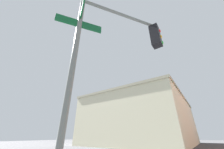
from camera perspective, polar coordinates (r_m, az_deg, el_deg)
name	(u,v)px	position (r m, az deg, el deg)	size (l,w,h in m)	color
traffic_signal_near	(121,44)	(3.39, 4.21, 13.91)	(1.89, 2.69, 5.38)	slate
building_stucco	(145,122)	(30.99, 14.88, -20.37)	(18.09, 25.32, 8.85)	beige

